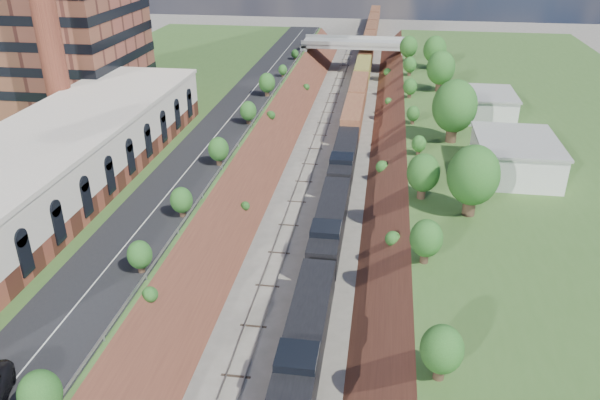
# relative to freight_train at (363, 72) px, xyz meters

# --- Properties ---
(platform_left) EXTENTS (44.00, 180.00, 5.00)m
(platform_left) POSITION_rel_freight_train_xyz_m (-35.60, -50.16, -0.15)
(platform_left) COLOR #3A5D26
(platform_left) RESTS_ON ground
(platform_right) EXTENTS (44.00, 180.00, 5.00)m
(platform_right) POSITION_rel_freight_train_xyz_m (30.40, -50.16, -0.15)
(platform_right) COLOR #3A5D26
(platform_right) RESTS_ON ground
(embankment_left) EXTENTS (10.00, 180.00, 10.00)m
(embankment_left) POSITION_rel_freight_train_xyz_m (-13.60, -50.16, -2.65)
(embankment_left) COLOR brown
(embankment_left) RESTS_ON ground
(embankment_right) EXTENTS (10.00, 180.00, 10.00)m
(embankment_right) POSITION_rel_freight_train_xyz_m (8.40, -50.16, -2.65)
(embankment_right) COLOR brown
(embankment_right) RESTS_ON ground
(rail_left_track) EXTENTS (1.58, 180.00, 0.18)m
(rail_left_track) POSITION_rel_freight_train_xyz_m (-5.20, -50.16, -2.56)
(rail_left_track) COLOR gray
(rail_left_track) RESTS_ON ground
(rail_right_track) EXTENTS (1.58, 180.00, 0.18)m
(rail_right_track) POSITION_rel_freight_train_xyz_m (-0.00, -50.16, -2.56)
(rail_right_track) COLOR gray
(rail_right_track) RESTS_ON ground
(road) EXTENTS (8.00, 180.00, 0.10)m
(road) POSITION_rel_freight_train_xyz_m (-18.10, -50.16, 2.40)
(road) COLOR black
(road) RESTS_ON platform_left
(guardrail) EXTENTS (0.10, 171.00, 0.70)m
(guardrail) POSITION_rel_freight_train_xyz_m (-14.00, -50.36, 2.90)
(guardrail) COLOR #99999E
(guardrail) RESTS_ON platform_left
(commercial_building) EXTENTS (14.30, 62.30, 7.00)m
(commercial_building) POSITION_rel_freight_train_xyz_m (-30.60, -72.16, 5.86)
(commercial_building) COLOR brown
(commercial_building) RESTS_ON platform_left
(overpass) EXTENTS (24.50, 8.30, 7.40)m
(overpass) POSITION_rel_freight_train_xyz_m (-2.60, 11.84, 2.27)
(overpass) COLOR gray
(overpass) RESTS_ON ground
(white_building_near) EXTENTS (9.00, 12.00, 4.00)m
(white_building_near) POSITION_rel_freight_train_xyz_m (20.90, -58.16, 4.35)
(white_building_near) COLOR silver
(white_building_near) RESTS_ON platform_right
(white_building_far) EXTENTS (8.00, 10.00, 3.60)m
(white_building_far) POSITION_rel_freight_train_xyz_m (20.40, -36.16, 4.15)
(white_building_far) COLOR silver
(white_building_far) RESTS_ON platform_right
(tree_right_large) EXTENTS (5.25, 5.25, 7.61)m
(tree_right_large) POSITION_rel_freight_train_xyz_m (14.40, -70.16, 6.74)
(tree_right_large) COLOR #473323
(tree_right_large) RESTS_ON platform_right
(tree_left_crest) EXTENTS (2.45, 2.45, 3.55)m
(tree_left_crest) POSITION_rel_freight_train_xyz_m (-14.40, -90.16, 4.39)
(tree_left_crest) COLOR #473323
(tree_left_crest) RESTS_ON platform_left
(freight_train) EXTENTS (3.07, 189.34, 4.59)m
(freight_train) POSITION_rel_freight_train_xyz_m (0.00, 0.00, 0.00)
(freight_train) COLOR black
(freight_train) RESTS_ON ground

